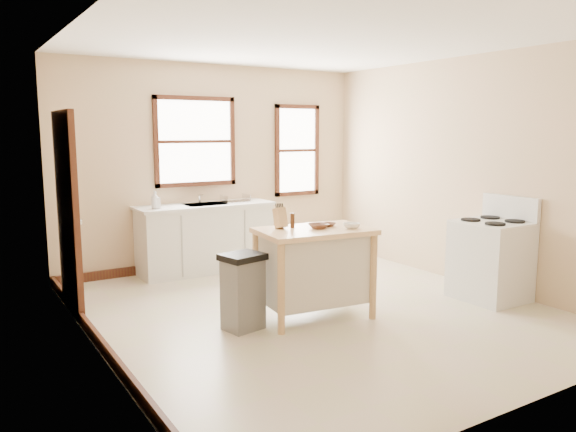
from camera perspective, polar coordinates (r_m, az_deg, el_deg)
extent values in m
plane|color=beige|center=(6.08, 2.81, -9.52)|extent=(5.00, 5.00, 0.00)
plane|color=white|center=(5.85, 3.02, 17.55)|extent=(5.00, 5.00, 0.00)
cube|color=tan|center=(7.97, -7.39, 5.02)|extent=(4.50, 0.04, 2.80)
cube|color=tan|center=(4.89, -19.38, 2.36)|extent=(0.04, 5.00, 2.80)
cube|color=tan|center=(7.31, 17.62, 4.36)|extent=(0.04, 5.00, 2.80)
cube|color=#3D1810|center=(6.20, -21.47, 0.22)|extent=(0.06, 0.90, 2.10)
cube|color=#3D1810|center=(8.14, -7.12, -4.45)|extent=(4.50, 0.04, 0.12)
cube|color=#3D1810|center=(5.20, -18.29, -12.45)|extent=(0.04, 5.00, 0.12)
cylinder|color=silver|center=(7.78, -8.99, 2.16)|extent=(0.03, 0.03, 0.22)
imported|color=#B2B2B2|center=(7.28, -13.40, 1.62)|extent=(0.09, 0.09, 0.23)
imported|color=#B2B2B2|center=(7.31, -13.27, 1.57)|extent=(0.10, 0.10, 0.21)
cylinder|color=#422511|center=(5.68, 0.45, -0.46)|extent=(0.05, 0.05, 0.15)
imported|color=brown|center=(5.66, 3.10, -1.03)|extent=(0.20, 0.20, 0.05)
imported|color=brown|center=(5.79, 4.16, -0.88)|extent=(0.20, 0.20, 0.04)
imported|color=white|center=(5.69, 6.48, -0.99)|extent=(0.23, 0.23, 0.05)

